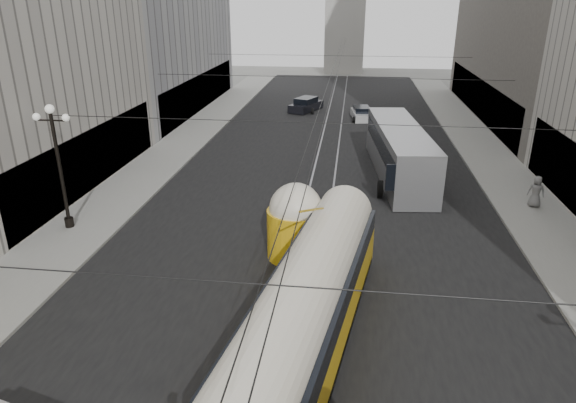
# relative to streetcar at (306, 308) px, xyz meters

# --- Properties ---
(road) EXTENTS (20.00, 85.00, 0.02)m
(road) POSITION_rel_streetcar_xyz_m (-0.50, 22.86, -1.77)
(road) COLOR black
(road) RESTS_ON ground
(sidewalk_left) EXTENTS (4.00, 72.00, 0.15)m
(sidewalk_left) POSITION_rel_streetcar_xyz_m (-12.50, 26.36, -1.70)
(sidewalk_left) COLOR gray
(sidewalk_left) RESTS_ON ground
(sidewalk_right) EXTENTS (4.00, 72.00, 0.15)m
(sidewalk_right) POSITION_rel_streetcar_xyz_m (11.50, 26.36, -1.70)
(sidewalk_right) COLOR gray
(sidewalk_right) RESTS_ON ground
(rail_left) EXTENTS (0.12, 85.00, 0.04)m
(rail_left) POSITION_rel_streetcar_xyz_m (-1.25, 22.86, -1.77)
(rail_left) COLOR gray
(rail_left) RESTS_ON ground
(rail_right) EXTENTS (0.12, 85.00, 0.04)m
(rail_right) POSITION_rel_streetcar_xyz_m (0.25, 22.86, -1.77)
(rail_right) COLOR gray
(rail_right) RESTS_ON ground
(lamppost_left_mid) EXTENTS (1.86, 0.44, 6.37)m
(lamppost_left_mid) POSITION_rel_streetcar_xyz_m (-13.10, 8.36, 1.97)
(lamppost_left_mid) COLOR black
(lamppost_left_mid) RESTS_ON sidewalk_left
(catenary) EXTENTS (25.00, 72.00, 0.23)m
(catenary) POSITION_rel_streetcar_xyz_m (-0.38, 21.85, 4.11)
(catenary) COLOR black
(catenary) RESTS_ON ground
(streetcar) EXTENTS (4.85, 16.35, 3.63)m
(streetcar) POSITION_rel_streetcar_xyz_m (0.00, 0.00, 0.00)
(streetcar) COLOR gold
(streetcar) RESTS_ON ground
(city_bus) EXTENTS (3.95, 13.21, 3.30)m
(city_bus) POSITION_rel_streetcar_xyz_m (4.44, 19.24, 0.04)
(city_bus) COLOR #97989C
(city_bus) RESTS_ON ground
(sedan_white_far) EXTENTS (2.17, 4.21, 1.27)m
(sedan_white_far) POSITION_rel_streetcar_xyz_m (2.12, 36.00, -1.20)
(sedan_white_far) COLOR silver
(sedan_white_far) RESTS_ON ground
(sedan_dark_far) EXTENTS (3.48, 4.86, 1.42)m
(sedan_dark_far) POSITION_rel_streetcar_xyz_m (-3.65, 39.33, -1.13)
(sedan_dark_far) COLOR black
(sedan_dark_far) RESTS_ON ground
(pedestrian_sidewalk_right) EXTENTS (1.00, 0.77, 1.81)m
(pedestrian_sidewalk_right) POSITION_rel_streetcar_xyz_m (11.70, 14.23, -0.72)
(pedestrian_sidewalk_right) COLOR slate
(pedestrian_sidewalk_right) RESTS_ON sidewalk_right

